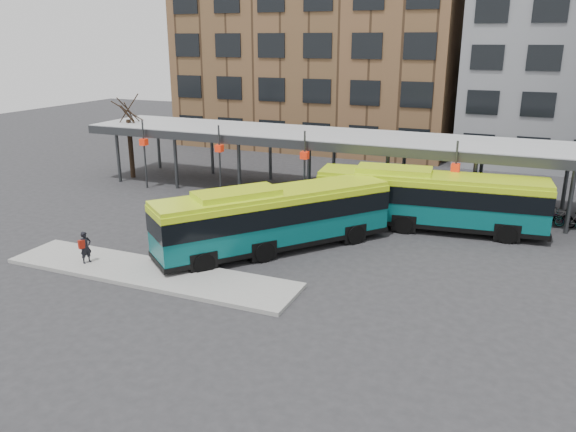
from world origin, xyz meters
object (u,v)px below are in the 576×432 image
at_px(tree, 131,146).
at_px(bus_front, 274,217).
at_px(pedestrian, 85,247).
at_px(bus_rear, 429,198).

distance_m(tree, bus_front, 19.20).
xyz_separation_m(bus_front, pedestrian, (-7.14, -5.35, -0.79)).
xyz_separation_m(tree, bus_front, (16.38, -9.98, -0.70)).
height_order(bus_front, bus_rear, bus_rear).
bearing_deg(bus_front, bus_rear, -6.88).
relative_size(tree, bus_rear, 0.45).
bearing_deg(pedestrian, tree, 50.48).
height_order(tree, bus_front, tree).
xyz_separation_m(bus_front, bus_rear, (6.49, 6.37, 0.02)).
xyz_separation_m(tree, pedestrian, (9.24, -15.33, -1.49)).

